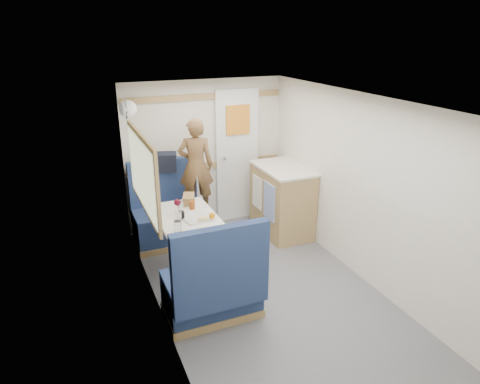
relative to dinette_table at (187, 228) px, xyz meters
name	(u,v)px	position (x,y,z in m)	size (l,w,h in m)	color
floor	(281,309)	(0.65, -1.00, -0.57)	(4.50, 4.50, 0.00)	#515156
ceiling	(289,106)	(0.65, -1.00, 1.43)	(4.50, 4.50, 0.00)	silver
wall_back	(206,154)	(0.65, 1.25, 0.43)	(2.20, 0.02, 2.00)	silver
wall_left	(165,238)	(-0.45, -1.00, 0.43)	(0.02, 4.50, 2.00)	silver
wall_right	(381,199)	(1.75, -1.00, 0.43)	(0.02, 4.50, 2.00)	silver
oak_trim_low	(207,165)	(0.65, 1.23, 0.28)	(2.15, 0.02, 0.08)	olive
oak_trim_high	(205,97)	(0.65, 1.23, 1.21)	(2.15, 0.02, 0.08)	olive
side_window	(142,173)	(-0.43, 0.00, 0.68)	(0.04, 1.30, 0.72)	#B4BA9E
rear_door	(237,154)	(1.10, 1.22, 0.41)	(0.62, 0.12, 1.86)	white
dinette_table	(187,228)	(0.00, 0.00, 0.00)	(0.62, 0.92, 0.72)	white
bench_far	(169,220)	(0.00, 0.86, -0.27)	(0.90, 0.59, 1.05)	navy
bench_near	(214,290)	(0.00, -0.86, -0.27)	(0.90, 0.59, 1.05)	navy
ledge	(161,171)	(0.00, 1.12, 0.31)	(0.90, 0.14, 0.04)	olive
dome_light	(128,109)	(-0.39, 0.85, 1.18)	(0.20, 0.20, 0.20)	white
galley_counter	(282,200)	(1.47, 0.55, -0.10)	(0.57, 0.92, 0.92)	olive
person	(196,166)	(0.34, 0.68, 0.47)	(0.43, 0.28, 1.18)	brown
duffel_bag	(158,162)	(-0.03, 1.12, 0.44)	(0.46, 0.22, 0.22)	black
tray	(194,217)	(0.06, -0.11, 0.16)	(0.25, 0.33, 0.02)	silver
orange_fruit	(212,216)	(0.22, -0.23, 0.21)	(0.07, 0.07, 0.07)	orange
cheese_block	(203,219)	(0.11, -0.23, 0.19)	(0.09, 0.06, 0.03)	#E6DE85
wine_glass	(177,203)	(-0.07, 0.08, 0.28)	(0.08, 0.08, 0.17)	white
tumbler_left	(178,227)	(-0.19, -0.38, 0.21)	(0.07, 0.07, 0.12)	white
tumbler_right	(180,206)	(-0.02, 0.14, 0.21)	(0.07, 0.07, 0.11)	white
beer_glass	(192,205)	(0.11, 0.14, 0.20)	(0.06, 0.06, 0.09)	#8D4414
pepper_grinder	(183,215)	(-0.06, -0.10, 0.20)	(0.03, 0.03, 0.09)	black
salt_grinder	(177,215)	(-0.11, -0.06, 0.20)	(0.03, 0.03, 0.08)	white
bread_loaf	(189,199)	(0.12, 0.32, 0.20)	(0.13, 0.23, 0.10)	olive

